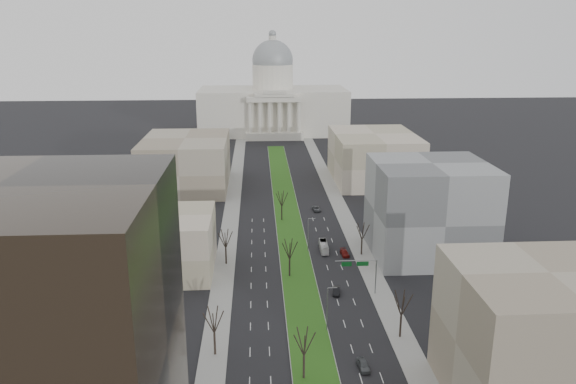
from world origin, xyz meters
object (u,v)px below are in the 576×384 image
object	(u,v)px
car_grey_near	(363,365)
car_red	(345,253)
car_grey_far	(316,209)
car_black	(336,291)
box_van	(324,246)

from	to	relation	value
car_grey_near	car_red	size ratio (longest dim) A/B	0.95
car_grey_near	car_grey_far	xyz separation A→B (m)	(1.03, 86.37, -0.07)
car_grey_near	car_black	bearing A→B (deg)	86.13
car_grey_far	car_grey_near	bearing A→B (deg)	-95.71
car_black	car_grey_near	bearing A→B (deg)	-79.88
car_grey_near	car_grey_far	distance (m)	86.38
car_grey_near	box_van	distance (m)	53.20
car_grey_near	car_black	distance (m)	28.29
car_grey_near	car_red	distance (m)	49.76
car_grey_far	box_van	world-z (taller)	box_van
box_van	car_red	bearing A→B (deg)	-35.28
car_black	box_van	size ratio (longest dim) A/B	0.50
car_grey_far	car_red	bearing A→B (deg)	-89.76
car_red	car_grey_near	bearing A→B (deg)	-99.82
car_grey_far	box_van	size ratio (longest dim) A/B	0.57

